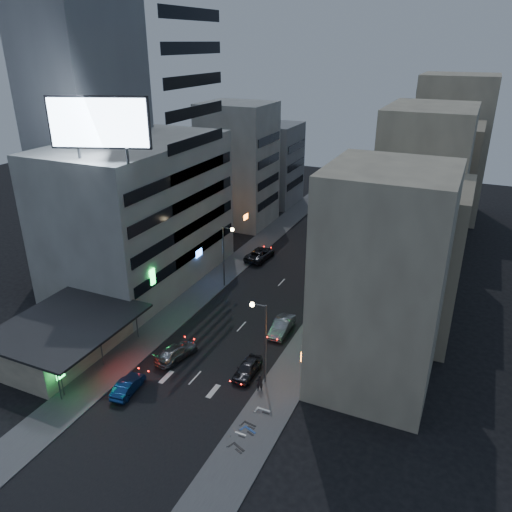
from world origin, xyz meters
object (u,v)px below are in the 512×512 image
Objects in this scene: parked_car_right_near at (248,369)px; scooter_silver_b at (271,406)px; scooter_silver_a at (247,430)px; road_car_blue at (128,386)px; parked_car_right_mid at (282,326)px; person at (260,383)px; parked_car_right_far at (333,251)px; scooter_blue at (257,427)px; road_car_silver at (176,352)px; parked_car_left at (260,254)px; scooter_black_a at (245,445)px; scooter_black_b at (257,421)px.

parked_car_right_near is 5.55m from scooter_silver_b.
road_car_blue is at bearing 87.56° from scooter_silver_a.
road_car_blue is (-8.86, -14.89, -0.11)m from parked_car_right_mid.
parked_car_right_far is at bearing -120.20° from person.
scooter_silver_b is at bearing 99.16° from person.
road_car_silver is at bearing 81.28° from scooter_blue.
road_car_silver is (2.32, -25.65, -0.09)m from parked_car_left.
road_car_blue is 2.39× the size of person.
parked_car_right_near is at bearing 47.51° from scooter_silver_b.
parked_car_right_mid is 0.81× the size of parked_car_left.
parked_car_left is 29.51m from person.
scooter_black_a is 1.02× the size of scooter_blue.
scooter_black_b is at bearing -78.03° from parked_car_right_far.
scooter_black_a is (3.92, -8.76, -0.02)m from parked_car_right_near.
scooter_silver_b is (0.70, 3.35, 0.07)m from scooter_silver_a.
parked_car_right_mid is 2.55× the size of scooter_blue.
parked_car_left is 1.17× the size of road_car_silver.
parked_car_right_far is at bearing -90.17° from road_car_silver.
person reaches higher than scooter_blue.
parked_car_right_mid is 1.16× the size of road_car_blue.
scooter_blue is at bearing -77.49° from parked_car_right_mid.
parked_car_right_near is 2.48× the size of person.
parked_car_right_near is at bearing 24.92° from scooter_silver_a.
road_car_blue is at bearing -96.81° from parked_car_right_far.
road_car_blue is at bearing -122.31° from parked_car_right_mid.
parked_car_right_far is 3.16× the size of person.
parked_car_right_far is (-0.81, 22.47, 0.00)m from parked_car_right_mid.
road_car_blue reaches higher than scooter_silver_b.
parked_car_left is 32.23m from scooter_silver_b.
parked_car_right_far is 2.84× the size of scooter_silver_b.
scooter_silver_b is (4.62, -34.56, -0.08)m from parked_car_right_far.
parked_car_right_near is 2.25× the size of scooter_black_a.
scooter_silver_b is (0.36, 2.14, 0.03)m from scooter_black_b.
road_car_silver is at bearing 72.66° from scooter_black_b.
scooter_silver_b is at bearing -174.37° from road_car_blue.
parked_car_right_near is 0.85× the size of road_car_silver.
parked_car_right_far is 31.89m from road_car_silver.
road_car_silver reaches higher than road_car_blue.
scooter_blue is (4.55, -37.41, -0.09)m from parked_car_right_far.
scooter_black_b is (-0.27, 2.78, -0.03)m from scooter_black_a.
road_car_blue is 6.33m from road_car_silver.
parked_car_left reaches higher than road_car_blue.
parked_car_right_far is at bearing 8.84° from scooter_silver_b.
scooter_black_b is (4.26, -36.70, -0.12)m from parked_car_right_far.
parked_car_right_near is 0.73× the size of parked_car_left.
scooter_blue reaches higher than scooter_silver_a.
parked_car_right_far is at bearing 28.66° from scooter_black_a.
scooter_silver_b is at bearing 118.82° from parked_car_left.
parked_car_right_near is at bearing 114.67° from parked_car_left.
person is 5.59m from scooter_silver_a.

